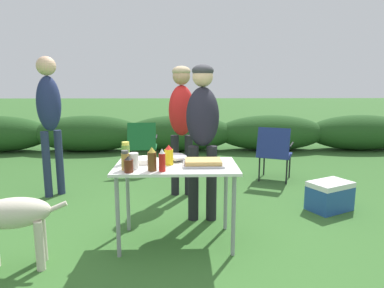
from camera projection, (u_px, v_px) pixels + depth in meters
The scene contains 20 objects.
ground_plane at pixel (177, 241), 3.22m from camera, with size 60.00×60.00×0.00m, color #336028.
shrub_hedge at pixel (180, 133), 7.46m from camera, with size 14.40×0.90×0.77m.
folding_table at pixel (176, 173), 3.10m from camera, with size 1.10×0.64×0.74m.
food_tray at pixel (203, 163), 3.06m from camera, with size 0.36×0.26×0.06m.
plate_stack at pixel (144, 160), 3.16m from camera, with size 0.21×0.21×0.05m, color white.
mixing_bowl at pixel (175, 157), 3.26m from camera, with size 0.23×0.23×0.07m, color silver.
paper_cup_stack at pixel (134, 161), 2.94m from camera, with size 0.08×0.08×0.14m, color white.
spice_jar at pixel (125, 160), 2.91m from camera, with size 0.07×0.07×0.17m.
relish_jar at pixel (126, 153), 3.13m from camera, with size 0.07×0.07×0.20m.
ketchup_bottle at pixel (162, 161), 2.85m from camera, with size 0.06×0.06×0.20m.
beer_bottle at pixel (152, 160), 2.87m from camera, with size 0.08×0.08×0.20m.
bbq_sauce_bottle at pixel (129, 165), 2.83m from camera, with size 0.08×0.08×0.14m.
mustard_bottle at pixel (169, 155), 3.09m from camera, with size 0.08×0.08×0.18m.
standing_person_with_beanie at pixel (203, 122), 3.67m from camera, with size 0.38×0.50×1.67m.
standing_person_in_gray_fleece at pixel (49, 110), 4.35m from camera, with size 0.38×0.37×1.80m.
standing_person_in_red_jacket at pixel (182, 115), 4.39m from camera, with size 0.34×0.25×1.68m.
dog at pixel (6, 217), 2.67m from camera, with size 0.86×0.38×0.65m.
camp_chair_green_behind_table at pixel (143, 143), 5.74m from camera, with size 0.50×0.61×0.83m.
camp_chair_near_hedge at pixel (274, 151), 5.11m from camera, with size 0.66×0.72×0.83m.
cooler_box at pixel (330, 196), 4.00m from camera, with size 0.57×0.50×0.34m.
Camera 1 is at (0.06, -3.01, 1.47)m, focal length 32.00 mm.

